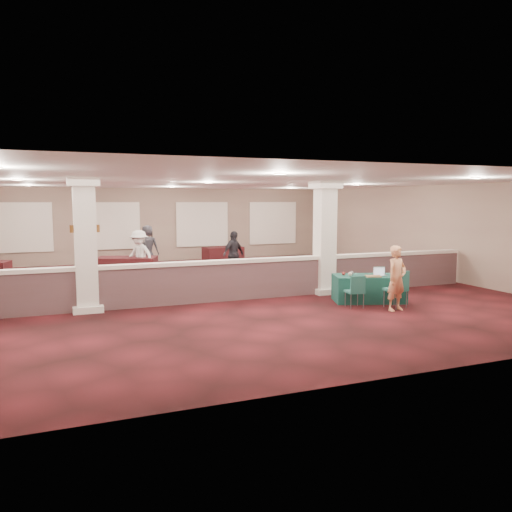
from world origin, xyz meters
name	(u,v)px	position (x,y,z in m)	size (l,w,h in m)	color
ground	(210,291)	(0.00, 0.00, 0.00)	(16.00, 16.00, 0.00)	#441114
wall_back	(158,225)	(0.00, 8.00, 1.60)	(16.00, 0.04, 3.20)	#7D6256
wall_front	(365,275)	(0.00, -8.00, 1.60)	(16.00, 0.04, 3.20)	#7D6256
wall_right	(429,231)	(8.00, 0.00, 1.60)	(0.04, 16.00, 3.20)	#7D6256
ceiling	(209,182)	(0.00, 0.00, 3.20)	(16.00, 16.00, 0.02)	silver
partition_wall	(225,280)	(0.00, -1.50, 0.57)	(15.60, 0.28, 1.10)	brown
column_left	(85,244)	(-3.50, -1.50, 1.64)	(0.72, 0.72, 3.20)	white
column_right	(325,237)	(3.00, -1.50, 1.64)	(0.72, 0.72, 3.20)	white
sconce_left	(72,229)	(-3.78, -1.50, 2.00)	(0.12, 0.12, 0.18)	brown
sconce_right	(97,228)	(-3.22, -1.50, 2.00)	(0.12, 0.12, 0.18)	brown
near_table	(369,288)	(3.50, -3.00, 0.35)	(1.82, 0.91, 0.70)	#0D3328
conf_chair_main	(398,286)	(3.70, -3.98, 0.55)	(0.56, 0.57, 0.94)	#1D5749
conf_chair_side	(356,289)	(2.73, -3.58, 0.48)	(0.46, 0.46, 0.82)	#1D5749
woman	(397,278)	(3.49, -4.17, 0.79)	(0.57, 0.38, 1.58)	#FBB56D
far_table_front_left	(121,282)	(-2.50, 0.44, 0.35)	(1.74, 0.87, 0.71)	black
far_table_front_center	(127,269)	(-2.00, 3.00, 0.39)	(1.94, 0.97, 0.79)	black
far_table_front_right	(311,273)	(3.52, 0.30, 0.33)	(1.62, 0.81, 0.66)	black
far_table_back_center	(126,270)	(-2.00, 3.20, 0.32)	(1.60, 0.80, 0.65)	black
far_table_back_right	(223,255)	(2.50, 6.46, 0.34)	(1.66, 0.83, 0.67)	black
attendee_b	(139,255)	(-1.60, 2.83, 0.84)	(1.08, 0.49, 1.69)	beige
attendee_c	(233,255)	(1.50, 2.18, 0.81)	(0.96, 0.46, 1.63)	black
attendee_d	(148,247)	(-0.86, 5.64, 0.86)	(0.85, 0.46, 1.72)	black
laptop_base	(380,275)	(3.76, -3.14, 0.71)	(0.32, 0.22, 0.02)	silver
laptop_screen	(379,270)	(3.79, -3.03, 0.82)	(0.32, 0.01, 0.21)	silver
screen_glow	(379,271)	(3.79, -3.04, 0.81)	(0.29, 0.00, 0.18)	#ADB9CF
knitting	(373,276)	(3.47, -3.24, 0.71)	(0.38, 0.29, 0.03)	#A85E1B
yarn_cream	(350,274)	(2.97, -2.92, 0.75)	(0.11, 0.11, 0.11)	beige
yarn_red	(344,274)	(2.88, -2.74, 0.75)	(0.10, 0.10, 0.10)	maroon
yarn_grey	(352,273)	(3.13, -2.75, 0.75)	(0.10, 0.10, 0.10)	#545459
scissors	(395,277)	(4.00, -3.46, 0.70)	(0.11, 0.03, 0.01)	red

